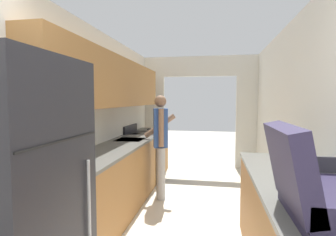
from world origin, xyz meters
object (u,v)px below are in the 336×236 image
at_px(range_oven, 145,156).
at_px(person, 161,143).
at_px(refrigerator, 11,201).
at_px(suitcase, 319,190).
at_px(book_stack, 293,178).
at_px(knife, 150,129).

distance_m(range_oven, person, 1.07).
height_order(refrigerator, person, refrigerator).
relative_size(range_oven, suitcase, 1.75).
height_order(person, suitcase, person).
relative_size(person, book_stack, 5.21).
height_order(person, book_stack, person).
bearing_deg(refrigerator, knife, 91.69).
bearing_deg(book_stack, refrigerator, -158.77).
distance_m(suitcase, knife, 4.37).
xyz_separation_m(suitcase, knife, (-1.90, 3.93, -0.15)).
bearing_deg(refrigerator, person, 80.50).
bearing_deg(person, range_oven, 13.18).
bearing_deg(book_stack, person, 128.07).
distance_m(person, book_stack, 2.31).
distance_m(person, knife, 1.55).
relative_size(person, suitcase, 2.69).
distance_m(refrigerator, knife, 3.99).
distance_m(refrigerator, suitcase, 1.79).
distance_m(refrigerator, book_stack, 1.98).
xyz_separation_m(refrigerator, book_stack, (1.85, 0.72, 0.03)).
height_order(refrigerator, knife, refrigerator).
height_order(range_oven, suitcase, suitcase).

